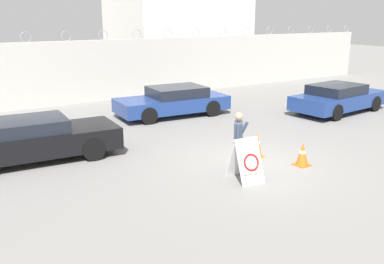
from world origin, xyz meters
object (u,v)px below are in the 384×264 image
at_px(parked_car_rear_sedan, 173,101).
at_px(traffic_cone_near, 303,154).
at_px(security_guard, 238,140).
at_px(parked_car_far_side, 338,98).
at_px(parked_car_front_coupe, 33,139).
at_px(traffic_cone_mid, 257,144).
at_px(barricade_sign, 247,160).

bearing_deg(parked_car_rear_sedan, traffic_cone_near, 93.80).
height_order(security_guard, parked_car_rear_sedan, security_guard).
bearing_deg(security_guard, parked_car_far_side, -26.44).
xyz_separation_m(parked_car_front_coupe, parked_car_far_side, (12.57, -0.48, -0.01)).
relative_size(security_guard, parked_car_front_coupe, 0.34).
distance_m(traffic_cone_near, traffic_cone_mid, 1.38).
bearing_deg(traffic_cone_mid, security_guard, -150.97).
bearing_deg(barricade_sign, parked_car_rear_sedan, 79.23).
distance_m(traffic_cone_near, parked_car_rear_sedan, 7.28).
relative_size(barricade_sign, traffic_cone_mid, 1.45).
bearing_deg(parked_car_far_side, traffic_cone_near, -153.26).
relative_size(traffic_cone_near, parked_car_rear_sedan, 0.14).
distance_m(barricade_sign, security_guard, 0.73).
height_order(parked_car_front_coupe, parked_car_rear_sedan, parked_car_front_coupe).
xyz_separation_m(barricade_sign, traffic_cone_near, (2.07, 0.07, -0.22)).
bearing_deg(parked_car_rear_sedan, barricade_sign, 78.08).
height_order(traffic_cone_near, traffic_cone_mid, traffic_cone_mid).
relative_size(parked_car_front_coupe, parked_car_rear_sedan, 1.02).
height_order(barricade_sign, traffic_cone_mid, barricade_sign).
xyz_separation_m(traffic_cone_mid, parked_car_far_side, (6.91, 2.74, 0.24)).
height_order(parked_car_rear_sedan, parked_car_far_side, parked_car_far_side).
relative_size(barricade_sign, parked_car_front_coupe, 0.23).
xyz_separation_m(traffic_cone_near, parked_car_rear_sedan, (0.02, 7.27, 0.28)).
relative_size(traffic_cone_near, parked_car_far_side, 0.14).
distance_m(barricade_sign, parked_car_far_side, 9.33).
height_order(security_guard, parked_car_far_side, security_guard).
xyz_separation_m(barricade_sign, traffic_cone_mid, (1.50, 1.33, -0.17)).
bearing_deg(parked_car_rear_sedan, traffic_cone_mid, 88.33).
distance_m(traffic_cone_near, parked_car_front_coupe, 7.68).
distance_m(security_guard, traffic_cone_near, 2.02).
bearing_deg(parked_car_far_side, parked_car_rear_sedan, 147.06).
relative_size(security_guard, parked_car_far_side, 0.34).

